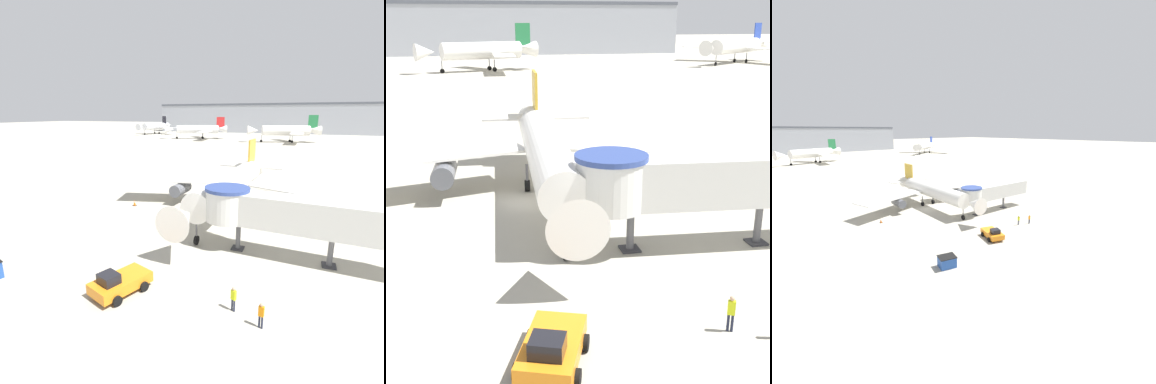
{
  "view_description": "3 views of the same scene",
  "coord_description": "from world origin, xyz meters",
  "views": [
    {
      "loc": [
        10.12,
        -35.26,
        12.13
      ],
      "look_at": [
        -2.6,
        -1.75,
        2.77
      ],
      "focal_mm": 28.0,
      "sensor_mm": 36.0,
      "label": 1
    },
    {
      "loc": [
        -3.86,
        -37.16,
        12.85
      ],
      "look_at": [
        2.61,
        -6.66,
        2.7
      ],
      "focal_mm": 50.0,
      "sensor_mm": 36.0,
      "label": 2
    },
    {
      "loc": [
        -29.57,
        -44.29,
        16.47
      ],
      "look_at": [
        3.91,
        -7.48,
        4.41
      ],
      "focal_mm": 24.0,
      "sensor_mm": 36.0,
      "label": 3
    }
  ],
  "objects": [
    {
      "name": "traffic_cone_apron_front",
      "position": [
        -2.17,
        -20.63,
        0.36
      ],
      "size": [
        0.45,
        0.45,
        0.75
      ],
      "color": "black",
      "rests_on": "ground_plane"
    },
    {
      "name": "jet_bridge",
      "position": [
        8.99,
        -10.16,
        4.09
      ],
      "size": [
        17.02,
        4.52,
        5.77
      ],
      "rotation": [
        0.0,
        0.0,
        -0.08
      ],
      "color": "silver",
      "rests_on": "ground_plane"
    },
    {
      "name": "background_jet_green_tail",
      "position": [
        1.72,
        103.92,
        5.13
      ],
      "size": [
        31.31,
        29.86,
        11.75
      ],
      "rotation": [
        0.0,
        0.0,
        -1.28
      ],
      "color": "white",
      "rests_on": "ground_plane"
    },
    {
      "name": "main_airplane",
      "position": [
        1.77,
        0.66,
        3.58
      ],
      "size": [
        32.08,
        28.99,
        8.39
      ],
      "rotation": [
        0.0,
        0.0,
        -0.06
      ],
      "color": "white",
      "rests_on": "ground_plane"
    },
    {
      "name": "terminal_building",
      "position": [
        -5.62,
        175.0,
        9.44
      ],
      "size": [
        166.56,
        20.69,
        18.85
      ],
      "color": "#999EA8",
      "rests_on": "ground_plane"
    },
    {
      "name": "pushback_tug_orange",
      "position": [
        -1.18,
        -19.71,
        0.78
      ],
      "size": [
        3.45,
        4.6,
        1.79
      ],
      "rotation": [
        0.0,
        0.0,
        -0.36
      ],
      "color": "orange",
      "rests_on": "ground_plane"
    },
    {
      "name": "ground_plane",
      "position": [
        0.0,
        0.0,
        0.0
      ],
      "size": [
        800.0,
        800.0,
        0.0
      ],
      "primitive_type": "plane",
      "color": "#A8A393"
    },
    {
      "name": "ground_crew_marshaller",
      "position": [
        6.7,
        -18.89,
        0.98
      ],
      "size": [
        0.37,
        0.31,
        1.69
      ],
      "rotation": [
        0.0,
        0.0,
        2.7
      ],
      "color": "#1E2338",
      "rests_on": "ground_plane"
    },
    {
      "name": "background_jet_blue_tail",
      "position": [
        77.42,
        114.84,
        5.05
      ],
      "size": [
        33.36,
        32.62,
        11.56
      ],
      "rotation": [
        0.0,
        0.0,
        -0.92
      ],
      "color": "white",
      "rests_on": "ground_plane"
    }
  ]
}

